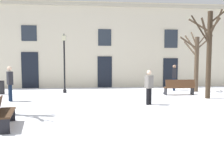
# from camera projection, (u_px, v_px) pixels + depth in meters

# --- Properties ---
(ground_plane) EXTENTS (33.39, 33.39, 0.00)m
(ground_plane) POSITION_uv_depth(u_px,v_px,m) (116.00, 106.00, 11.56)
(ground_plane) COLOR white
(building_facade) EXTENTS (20.87, 0.60, 6.41)m
(building_facade) POSITION_uv_depth(u_px,v_px,m) (103.00, 44.00, 19.60)
(building_facade) COLOR beige
(building_facade) RESTS_ON ground
(tree_near_facade) EXTENTS (2.55, 1.89, 4.31)m
(tree_near_facade) POSITION_uv_depth(u_px,v_px,m) (196.00, 59.00, 16.84)
(tree_near_facade) COLOR #4C3D2D
(tree_near_facade) RESTS_ON ground
(tree_right_of_center) EXTENTS (2.04, 2.45, 4.95)m
(tree_right_of_center) POSITION_uv_depth(u_px,v_px,m) (209.00, 49.00, 13.62)
(tree_right_of_center) COLOR #382B1E
(tree_right_of_center) RESTS_ON ground
(streetlamp) EXTENTS (0.30, 0.30, 3.69)m
(streetlamp) POSITION_uv_depth(u_px,v_px,m) (64.00, 57.00, 16.08)
(streetlamp) COLOR black
(streetlamp) RESTS_ON ground
(litter_bin) EXTENTS (0.45, 0.45, 0.81)m
(litter_bin) POSITION_uv_depth(u_px,v_px,m) (1.00, 87.00, 15.60)
(litter_bin) COLOR black
(litter_bin) RESTS_ON ground
(bench_near_center_tree) EXTENTS (1.80, 0.54, 0.92)m
(bench_near_center_tree) POSITION_uv_depth(u_px,v_px,m) (179.00, 87.00, 15.23)
(bench_near_center_tree) COLOR #51331E
(bench_near_center_tree) RESTS_ON ground
(bench_back_to_back_right) EXTENTS (0.79, 1.78, 0.88)m
(bench_back_to_back_right) POSITION_uv_depth(u_px,v_px,m) (3.00, 113.00, 7.76)
(bench_back_to_back_right) COLOR #3D2819
(bench_back_to_back_right) RESTS_ON ground
(person_near_bench) EXTENTS (0.38, 0.44, 1.74)m
(person_near_bench) POSITION_uv_depth(u_px,v_px,m) (10.00, 82.00, 12.76)
(person_near_bench) COLOR black
(person_near_bench) RESTS_ON ground
(person_by_shop_door) EXTENTS (0.43, 0.41, 1.58)m
(person_by_shop_door) POSITION_uv_depth(u_px,v_px,m) (149.00, 86.00, 11.78)
(person_by_shop_door) COLOR black
(person_by_shop_door) RESTS_ON ground
(person_strolling) EXTENTS (0.37, 0.44, 1.75)m
(person_strolling) POSITION_uv_depth(u_px,v_px,m) (174.00, 76.00, 17.39)
(person_strolling) COLOR black
(person_strolling) RESTS_ON ground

